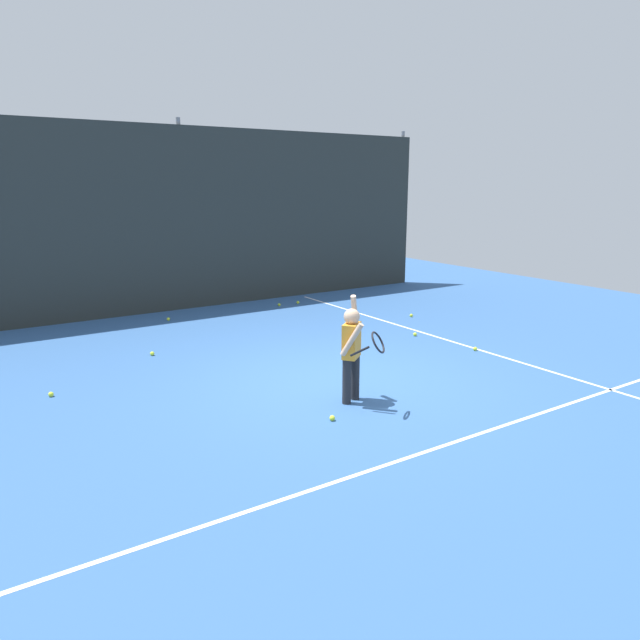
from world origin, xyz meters
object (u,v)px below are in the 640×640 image
Objects in this scene: tennis_ball_5 at (168,319)px; tennis_ball_6 at (415,334)px; tennis_ball_8 at (475,349)px; tennis_player at (353,347)px; tennis_ball_4 at (332,418)px; tennis_ball_2 at (152,354)px; tennis_ball_1 at (298,302)px; tennis_ball_0 at (411,315)px; tennis_ball_7 at (279,305)px; tennis_ball_3 at (51,394)px.

tennis_ball_5 is 1.00× the size of tennis_ball_6.
tennis_player is at bearing -166.56° from tennis_ball_8.
tennis_ball_4 is 1.00× the size of tennis_ball_6.
tennis_ball_4 is at bearing -90.87° from tennis_ball_5.
tennis_ball_4 is at bearing 175.64° from tennis_player.
tennis_ball_2 is 5.28m from tennis_ball_8.
tennis_ball_1 is 1.00× the size of tennis_ball_2.
tennis_ball_5 is at bearing 132.58° from tennis_ball_6.
tennis_ball_0 is 1.00× the size of tennis_ball_8.
tennis_ball_1 is at bearing 28.61° from tennis_ball_2.
tennis_ball_0 and tennis_ball_1 have the same top height.
tennis_ball_2 and tennis_ball_7 have the same top height.
tennis_ball_8 is (4.56, -2.66, 0.00)m from tennis_ball_2.
tennis_ball_5 is at bearing 125.85° from tennis_ball_8.
tennis_ball_4 is 1.00× the size of tennis_ball_5.
tennis_ball_1 and tennis_ball_8 have the same top height.
tennis_ball_0 is at bearing 7.31° from tennis_ball_3.
tennis_ball_4 is (-4.41, -3.55, 0.00)m from tennis_ball_0.
tennis_ball_2 is at bearing 177.77° from tennis_ball_0.
tennis_ball_2 is at bearing 33.51° from tennis_ball_3.
tennis_ball_2 is at bearing -114.86° from tennis_ball_5.
tennis_ball_0 is 1.00× the size of tennis_ball_5.
tennis_ball_3 is (-3.17, 2.28, -0.69)m from tennis_player.
tennis_ball_1 is 1.00× the size of tennis_ball_8.
tennis_ball_6 is 1.27m from tennis_ball_8.
tennis_ball_6 is at bearing -3.26° from tennis_player.
tennis_ball_4 is at bearing -75.96° from tennis_ball_2.
tennis_ball_0 is (3.86, 3.18, -0.69)m from tennis_player.
tennis_ball_4 and tennis_ball_6 have the same top height.
tennis_ball_1 is at bearing 94.54° from tennis_ball_6.
tennis_ball_1 is at bearing 27.39° from tennis_player.
tennis_ball_3 is at bearing 134.67° from tennis_ball_4.
tennis_ball_1 is 4.91m from tennis_ball_8.
tennis_ball_4 is (-0.55, -0.37, -0.69)m from tennis_player.
tennis_player is 20.46× the size of tennis_ball_8.
tennis_ball_4 is at bearing -45.33° from tennis_ball_3.
tennis_player reaches higher than tennis_ball_3.
tennis_ball_2 and tennis_ball_8 have the same top height.
tennis_ball_6 is (4.37, -1.41, 0.00)m from tennis_ball_2.
tennis_ball_3 is 1.00× the size of tennis_ball_6.
tennis_ball_1 is (-1.27, 2.43, 0.00)m from tennis_ball_0.
tennis_ball_6 is at bearing -2.80° from tennis_ball_3.
tennis_player reaches higher than tennis_ball_6.
tennis_player is 20.46× the size of tennis_ball_0.
tennis_ball_3 is 1.00× the size of tennis_ball_7.
tennis_ball_1 is 6.76m from tennis_ball_4.
tennis_ball_5 is 4.93m from tennis_ball_6.
tennis_ball_7 is 4.99m from tennis_ball_8.
tennis_ball_5 and tennis_ball_8 have the same top height.
tennis_ball_6 is (3.34, -3.63, 0.00)m from tennis_ball_5.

